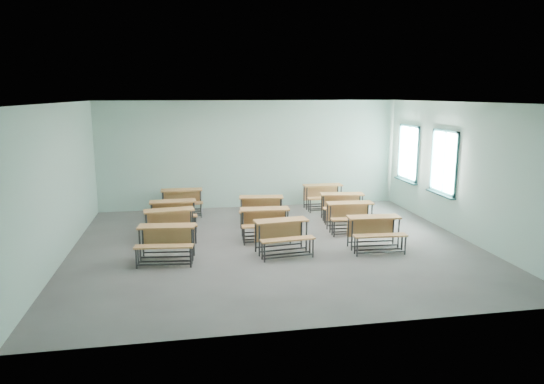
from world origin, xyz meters
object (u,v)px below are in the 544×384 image
(desk_unit_r0c1, at_px, (283,232))
(desk_unit_r2c1, at_px, (261,206))
(desk_unit_r0c0, at_px, (166,238))
(desk_unit_r0c2, at_px, (375,228))
(desk_unit_r3c0, at_px, (182,198))
(desk_unit_r2c0, at_px, (173,211))
(desk_unit_r2c2, at_px, (343,203))
(desk_unit_r1c2, at_px, (351,213))
(desk_unit_r1c0, at_px, (170,220))
(desk_unit_r1c1, at_px, (265,219))
(desk_unit_r3c2, at_px, (324,193))

(desk_unit_r0c1, relative_size, desk_unit_r2c1, 0.99)
(desk_unit_r0c0, distance_m, desk_unit_r0c2, 4.50)
(desk_unit_r0c1, xyz_separation_m, desk_unit_r0c2, (2.06, -0.07, 0.00))
(desk_unit_r3c0, bearing_deg, desk_unit_r2c0, -97.92)
(desk_unit_r0c1, relative_size, desk_unit_r2c2, 0.99)
(desk_unit_r2c2, bearing_deg, desk_unit_r1c2, -90.20)
(desk_unit_r0c0, distance_m, desk_unit_r3c0, 3.90)
(desk_unit_r1c0, distance_m, desk_unit_r2c1, 2.57)
(desk_unit_r1c1, relative_size, desk_unit_r2c2, 0.96)
(desk_unit_r1c0, relative_size, desk_unit_r3c2, 1.07)
(desk_unit_r1c1, bearing_deg, desk_unit_r3c0, 128.58)
(desk_unit_r0c0, relative_size, desk_unit_r0c2, 1.04)
(desk_unit_r1c2, bearing_deg, desk_unit_r2c0, 170.23)
(desk_unit_r1c0, bearing_deg, desk_unit_r2c0, 78.98)
(desk_unit_r2c0, height_order, desk_unit_r2c1, same)
(desk_unit_r0c0, relative_size, desk_unit_r3c2, 1.06)
(desk_unit_r1c1, xyz_separation_m, desk_unit_r2c1, (0.12, 1.37, 0.00))
(desk_unit_r2c2, bearing_deg, desk_unit_r2c0, -170.84)
(desk_unit_r1c1, bearing_deg, desk_unit_r2c2, 33.03)
(desk_unit_r0c0, bearing_deg, desk_unit_r2c1, 53.18)
(desk_unit_r0c2, distance_m, desk_unit_r3c0, 5.75)
(desk_unit_r1c1, relative_size, desk_unit_r3c0, 1.03)
(desk_unit_r1c2, bearing_deg, desk_unit_r3c0, 152.10)
(desk_unit_r0c1, height_order, desk_unit_r3c2, same)
(desk_unit_r0c0, distance_m, desk_unit_r1c2, 4.67)
(desk_unit_r0c1, height_order, desk_unit_r1c0, same)
(desk_unit_r0c0, relative_size, desk_unit_r1c1, 1.03)
(desk_unit_r1c2, distance_m, desk_unit_r2c0, 4.47)
(desk_unit_r3c0, bearing_deg, desk_unit_r1c1, -54.40)
(desk_unit_r2c0, distance_m, desk_unit_r2c1, 2.28)
(desk_unit_r0c1, xyz_separation_m, desk_unit_r1c0, (-2.41, 1.41, 0.00))
(desk_unit_r0c0, xyz_separation_m, desk_unit_r1c2, (4.45, 1.41, 0.00))
(desk_unit_r2c0, height_order, desk_unit_r3c0, same)
(desk_unit_r1c0, xyz_separation_m, desk_unit_r1c1, (2.22, -0.30, 0.00))
(desk_unit_r1c0, distance_m, desk_unit_r2c0, 0.95)
(desk_unit_r0c0, height_order, desk_unit_r1c2, same)
(desk_unit_r0c2, distance_m, desk_unit_r1c1, 2.55)
(desk_unit_r0c2, relative_size, desk_unit_r3c0, 1.03)
(desk_unit_r1c1, relative_size, desk_unit_r2c0, 1.01)
(desk_unit_r0c2, relative_size, desk_unit_r2c0, 1.00)
(desk_unit_r0c0, height_order, desk_unit_r1c1, same)
(desk_unit_r0c0, distance_m, desk_unit_r3c2, 5.92)
(desk_unit_r1c0, relative_size, desk_unit_r2c1, 1.00)
(desk_unit_r1c2, height_order, desk_unit_r3c0, same)
(desk_unit_r1c0, bearing_deg, desk_unit_r0c2, -25.87)
(desk_unit_r0c1, relative_size, desk_unit_r1c1, 1.03)
(desk_unit_r0c0, bearing_deg, desk_unit_r0c2, 5.93)
(desk_unit_r0c2, distance_m, desk_unit_r2c2, 2.54)
(desk_unit_r1c1, height_order, desk_unit_r1c2, same)
(desk_unit_r1c2, xyz_separation_m, desk_unit_r2c1, (-2.08, 1.11, 0.00))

